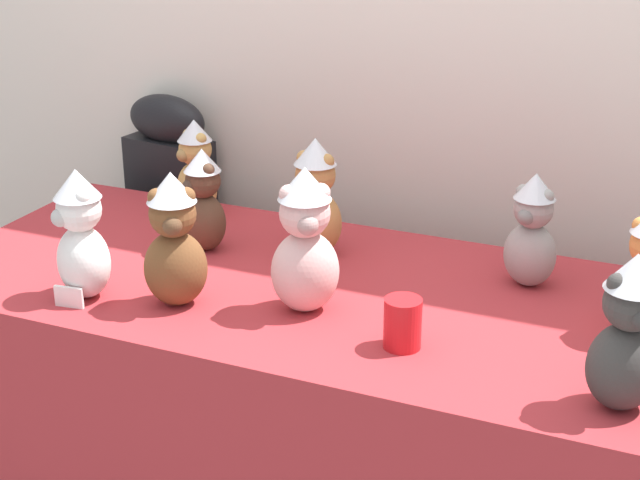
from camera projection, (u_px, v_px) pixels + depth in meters
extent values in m
cube|color=silver|center=(416.00, 23.00, 2.71)|extent=(7.00, 0.08, 2.60)
cube|color=maroon|center=(320.00, 426.00, 2.48)|extent=(1.93, 0.84, 0.78)
cube|color=black|center=(176.00, 273.00, 3.20)|extent=(0.29, 0.16, 0.91)
ellipsoid|color=black|center=(167.00, 119.00, 3.01)|extent=(0.29, 0.16, 0.15)
ellipsoid|color=#4C3323|center=(205.00, 222.00, 2.53)|extent=(0.16, 0.15, 0.15)
sphere|color=#4C3323|center=(203.00, 181.00, 2.48)|extent=(0.09, 0.09, 0.09)
sphere|color=#4C3323|center=(197.00, 164.00, 2.49)|extent=(0.03, 0.03, 0.03)
sphere|color=#4C3323|center=(208.00, 170.00, 2.45)|extent=(0.03, 0.03, 0.03)
sphere|color=#412E23|center=(190.00, 187.00, 2.47)|extent=(0.04, 0.04, 0.04)
cone|color=silver|center=(202.00, 160.00, 2.46)|extent=(0.10, 0.10, 0.06)
ellipsoid|color=beige|center=(305.00, 271.00, 2.19)|extent=(0.20, 0.19, 0.19)
sphere|color=beige|center=(305.00, 213.00, 2.13)|extent=(0.11, 0.11, 0.11)
sphere|color=beige|center=(289.00, 194.00, 2.11)|extent=(0.04, 0.04, 0.04)
sphere|color=beige|center=(321.00, 193.00, 2.12)|extent=(0.04, 0.04, 0.04)
sphere|color=#A88783|center=(308.00, 225.00, 2.09)|extent=(0.05, 0.05, 0.05)
cone|color=silver|center=(305.00, 183.00, 2.11)|extent=(0.12, 0.12, 0.07)
ellipsoid|color=#383533|center=(624.00, 366.00, 1.80)|extent=(0.18, 0.18, 0.17)
sphere|color=#383533|center=(632.00, 303.00, 1.76)|extent=(0.10, 0.10, 0.10)
sphere|color=#383533|center=(618.00, 284.00, 1.74)|extent=(0.04, 0.04, 0.04)
cone|color=silver|center=(636.00, 271.00, 1.73)|extent=(0.11, 0.11, 0.07)
ellipsoid|color=white|center=(84.00, 262.00, 2.26)|extent=(0.18, 0.17, 0.17)
sphere|color=white|center=(79.00, 210.00, 2.21)|extent=(0.10, 0.10, 0.10)
sphere|color=white|center=(71.00, 189.00, 2.22)|extent=(0.04, 0.04, 0.04)
sphere|color=white|center=(83.00, 197.00, 2.17)|extent=(0.04, 0.04, 0.04)
sphere|color=#B4B3AF|center=(60.00, 217.00, 2.19)|extent=(0.04, 0.04, 0.04)
cone|color=silver|center=(76.00, 183.00, 2.19)|extent=(0.11, 0.11, 0.07)
ellipsoid|color=tan|center=(197.00, 188.00, 2.77)|extent=(0.16, 0.15, 0.15)
sphere|color=tan|center=(195.00, 149.00, 2.72)|extent=(0.09, 0.09, 0.09)
sphere|color=tan|center=(189.00, 135.00, 2.73)|extent=(0.03, 0.03, 0.03)
sphere|color=tan|center=(200.00, 139.00, 2.69)|extent=(0.03, 0.03, 0.03)
sphere|color=olive|center=(183.00, 155.00, 2.70)|extent=(0.04, 0.04, 0.04)
cone|color=silver|center=(194.00, 130.00, 2.70)|extent=(0.10, 0.10, 0.06)
ellipsoid|color=gray|center=(530.00, 255.00, 2.32)|extent=(0.15, 0.13, 0.16)
sphere|color=gray|center=(534.00, 209.00, 2.28)|extent=(0.09, 0.09, 0.09)
sphere|color=gray|center=(524.00, 191.00, 2.28)|extent=(0.04, 0.04, 0.04)
sphere|color=gray|center=(547.00, 197.00, 2.25)|extent=(0.04, 0.04, 0.04)
sphere|color=slate|center=(526.00, 217.00, 2.25)|extent=(0.04, 0.04, 0.04)
cone|color=silver|center=(536.00, 186.00, 2.25)|extent=(0.10, 0.10, 0.06)
ellipsoid|color=#B27A42|center=(315.00, 222.00, 2.49)|extent=(0.15, 0.13, 0.17)
sphere|color=#B27A42|center=(315.00, 175.00, 2.45)|extent=(0.10, 0.10, 0.10)
sphere|color=#B27A42|center=(304.00, 158.00, 2.44)|extent=(0.04, 0.04, 0.04)
sphere|color=#B27A42|center=(327.00, 161.00, 2.42)|extent=(0.04, 0.04, 0.04)
sphere|color=olive|center=(307.00, 184.00, 2.41)|extent=(0.04, 0.04, 0.04)
cone|color=silver|center=(315.00, 151.00, 2.42)|extent=(0.11, 0.11, 0.07)
ellipsoid|color=brown|center=(176.00, 268.00, 2.22)|extent=(0.19, 0.18, 0.18)
sphere|color=brown|center=(173.00, 214.00, 2.17)|extent=(0.11, 0.11, 0.11)
sphere|color=brown|center=(156.00, 197.00, 2.15)|extent=(0.04, 0.04, 0.04)
sphere|color=brown|center=(187.00, 196.00, 2.16)|extent=(0.04, 0.04, 0.04)
sphere|color=brown|center=(172.00, 226.00, 2.13)|extent=(0.04, 0.04, 0.04)
cone|color=silver|center=(171.00, 187.00, 2.14)|extent=(0.11, 0.11, 0.07)
cylinder|color=red|center=(403.00, 323.00, 2.04)|extent=(0.08, 0.08, 0.11)
cube|color=white|center=(69.00, 297.00, 2.23)|extent=(0.07, 0.02, 0.05)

